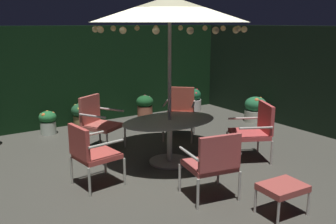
% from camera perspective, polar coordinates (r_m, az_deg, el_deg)
% --- Properties ---
extents(ground_plane, '(8.10, 6.97, 0.02)m').
position_cam_1_polar(ground_plane, '(6.16, -1.80, -8.33)').
color(ground_plane, '#47463E').
extents(hedge_backdrop_rear, '(8.10, 0.30, 2.21)m').
position_cam_1_polar(hedge_backdrop_rear, '(8.81, -13.38, 5.51)').
color(hedge_backdrop_rear, black).
rests_on(hedge_backdrop_rear, ground_plane).
extents(hedge_backdrop_right, '(0.30, 6.97, 2.21)m').
position_cam_1_polar(hedge_backdrop_right, '(8.52, 21.13, 4.70)').
color(hedge_backdrop_right, black).
rests_on(hedge_backdrop_right, ground_plane).
extents(patio_dining_table, '(1.64, 1.09, 0.74)m').
position_cam_1_polar(patio_dining_table, '(6.13, 0.23, -2.79)').
color(patio_dining_table, '#BCB2AA').
rests_on(patio_dining_table, ground_plane).
extents(patio_umbrella, '(2.43, 2.43, 2.75)m').
position_cam_1_polar(patio_umbrella, '(5.89, 0.25, 15.40)').
color(patio_umbrella, '#B3ADAB').
rests_on(patio_umbrella, ground_plane).
extents(patio_chair_north, '(0.83, 0.85, 0.97)m').
position_cam_1_polar(patio_chair_north, '(6.48, 13.22, -2.40)').
color(patio_chair_north, '#BBADA6').
rests_on(patio_chair_north, ground_plane).
extents(patio_chair_northeast, '(0.85, 0.85, 1.00)m').
position_cam_1_polar(patio_chair_northeast, '(7.54, 1.86, 0.38)').
color(patio_chair_northeast, '#BBAFA5').
rests_on(patio_chair_northeast, ground_plane).
extents(patio_chair_east, '(0.80, 0.81, 0.99)m').
position_cam_1_polar(patio_chair_east, '(6.90, -10.70, -1.18)').
color(patio_chair_east, '#BAAEAB').
rests_on(patio_chair_east, ground_plane).
extents(patio_chair_southeast, '(0.66, 0.63, 0.92)m').
position_cam_1_polar(patio_chair_southeast, '(5.35, -11.71, -5.89)').
color(patio_chair_southeast, '#B3B5A7').
rests_on(patio_chair_southeast, ground_plane).
extents(patio_chair_south, '(0.74, 0.69, 0.93)m').
position_cam_1_polar(patio_chair_south, '(4.90, 6.92, -7.47)').
color(patio_chair_south, '#B9B5AC').
rests_on(patio_chair_south, ground_plane).
extents(ottoman_footrest, '(0.56, 0.44, 0.39)m').
position_cam_1_polar(ottoman_footrest, '(4.80, 17.12, -11.11)').
color(ottoman_footrest, '#BBB3AB').
rests_on(ottoman_footrest, ground_plane).
extents(potted_plant_right_near, '(0.49, 0.49, 0.59)m').
position_cam_1_polar(potted_plant_right_near, '(9.90, 3.68, 1.91)').
color(potted_plant_right_near, beige).
rests_on(potted_plant_right_near, ground_plane).
extents(potted_plant_back_right, '(0.41, 0.41, 0.58)m').
position_cam_1_polar(potted_plant_back_right, '(8.98, -3.55, 0.85)').
color(potted_plant_back_right, '#A85E46').
rests_on(potted_plant_back_right, ground_plane).
extents(potted_plant_back_center, '(0.51, 0.51, 0.59)m').
position_cam_1_polar(potted_plant_back_center, '(9.02, 13.21, 0.45)').
color(potted_plant_back_center, beige).
rests_on(potted_plant_back_center, ground_plane).
extents(potted_plant_right_far, '(0.44, 0.44, 0.54)m').
position_cam_1_polar(potted_plant_right_far, '(8.50, -13.09, -0.32)').
color(potted_plant_right_far, olive).
rests_on(potted_plant_right_far, ground_plane).
extents(potted_plant_back_left, '(0.36, 0.36, 0.49)m').
position_cam_1_polar(potted_plant_back_left, '(8.17, -17.88, -1.42)').
color(potted_plant_back_left, silver).
rests_on(potted_plant_back_left, ground_plane).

